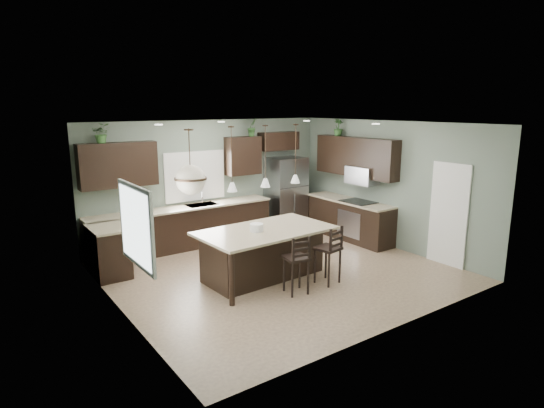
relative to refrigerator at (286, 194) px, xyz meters
The scene contains 32 objects.
ground 3.21m from the refrigerator, 128.92° to the right, with size 6.00×6.00×0.00m, color #9E8466.
pantry_door 4.08m from the refrigerator, 75.20° to the right, with size 0.04×0.82×2.04m, color white.
window_back 2.44m from the refrigerator, behind, with size 1.35×0.02×1.00m, color white.
window_left 5.90m from the refrigerator, 147.00° to the right, with size 0.02×1.10×1.00m, color white.
left_return_cabs 4.71m from the refrigerator, behind, with size 0.60×0.90×0.90m, color black.
left_return_countertop 4.66m from the refrigerator, behind, with size 0.66×0.96×0.04m, color #C2B392.
back_lower_cabs 2.82m from the refrigerator, behind, with size 4.20×0.60×0.90m, color black.
back_countertop 2.78m from the refrigerator, behind, with size 4.20×0.66×0.04m, color #C2B392.
sink_inset 2.33m from the refrigerator, behind, with size 0.70×0.45×0.01m, color gray.
faucet 2.34m from the refrigerator, behind, with size 0.02×0.02×0.28m, color silver.
back_upper_left 4.21m from the refrigerator, behind, with size 1.55×0.34×0.90m, color black.
back_upper_right 1.54m from the refrigerator, behind, with size 0.85×0.34×0.90m, color black.
fridge_header 1.34m from the refrigerator, 114.06° to the left, with size 1.05×0.34×0.45m, color black.
right_lower_cabs 1.77m from the refrigerator, 63.21° to the right, with size 0.60×2.35×0.90m, color black.
right_countertop 1.69m from the refrigerator, 63.81° to the right, with size 0.66×2.35×0.04m, color #C2B392.
cooktop 1.94m from the refrigerator, 67.39° to the right, with size 0.58×0.75×0.02m, color black.
wall_oven_front 1.91m from the refrigerator, 75.56° to the right, with size 0.01×0.72×0.60m, color gray.
right_upper_cabs 2.04m from the refrigerator, 59.44° to the right, with size 0.34×2.35×0.90m, color black.
microwave 2.08m from the refrigerator, 64.73° to the right, with size 0.40×0.75×0.40m, color gray.
refrigerator is the anchor object (origin of this frame).
kitchen_island 3.42m from the refrigerator, 133.13° to the right, with size 2.43×1.38×0.92m, color black.
serving_dish 3.54m from the refrigerator, 135.38° to the right, with size 0.24×0.24×0.14m, color silver.
bar_stool_center 4.08m from the refrigerator, 124.44° to the right, with size 0.38×0.38×1.03m, color black.
bar_stool_right 3.69m from the refrigerator, 115.19° to the right, with size 0.39×0.39×1.06m, color black.
pendant_left 4.14m from the refrigerator, 140.27° to the right, with size 0.17×0.17×1.10m, color white, non-canonical shape.
pendant_center 3.64m from the refrigerator, 133.13° to the right, with size 0.17×0.17×1.10m, color white, non-canonical shape.
pendant_right 3.21m from the refrigerator, 123.54° to the right, with size 0.17×0.17×1.10m, color silver, non-canonical shape.
chandelier 5.13m from the refrigerator, 143.54° to the right, with size 0.48×0.48×0.97m, color beige, non-canonical shape.
plant_back_left 4.68m from the refrigerator, behind, with size 0.35×0.30×0.39m, color #305B27.
plant_back_right 1.92m from the refrigerator, behind, with size 0.24×0.19×0.43m, color #294F22.
plant_right_wall 2.11m from the refrigerator, 47.12° to the right, with size 0.23×0.23×0.41m, color #274C21.
room_shell 3.17m from the refrigerator, 128.92° to the right, with size 6.00×6.00×6.00m.
Camera 1 is at (-4.87, -6.62, 3.13)m, focal length 30.00 mm.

